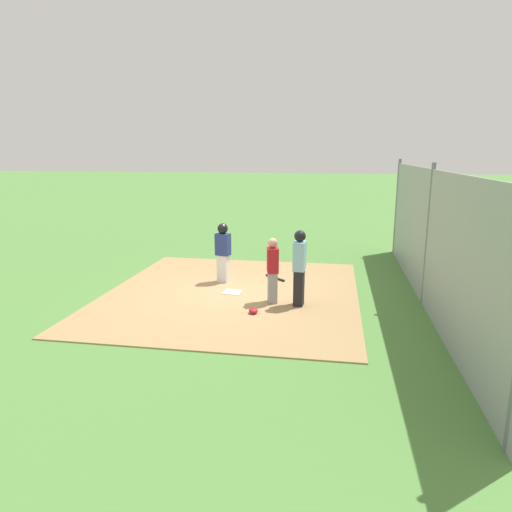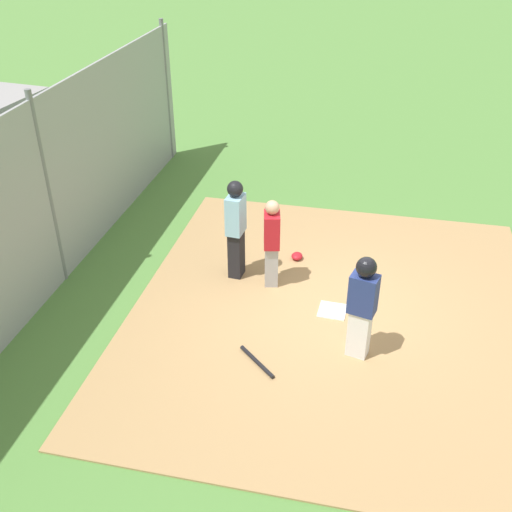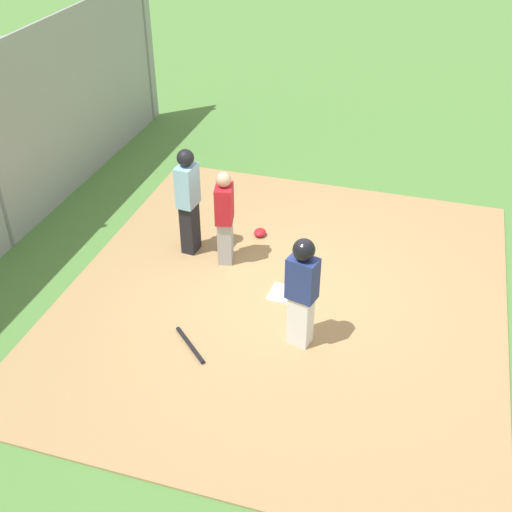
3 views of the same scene
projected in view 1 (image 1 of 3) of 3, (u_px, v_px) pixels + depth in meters
ground_plane at (232, 294)px, 11.88m from camera, size 140.00×140.00×0.00m
dirt_infield at (232, 293)px, 11.88m from camera, size 7.20×6.40×0.03m
home_plate at (232, 292)px, 11.87m from camera, size 0.46×0.46×0.02m
catcher at (273, 269)px, 10.94m from camera, size 0.43×0.33×1.58m
umpire at (299, 266)px, 10.68m from camera, size 0.40×0.29×1.80m
runner at (223, 249)px, 12.66m from camera, size 0.35×0.43×1.65m
baseball_bat at (275, 278)px, 13.14m from camera, size 0.58×0.62×0.06m
catcher_mask at (253, 311)px, 10.32m from camera, size 0.24×0.20×0.12m
backstop_fence at (428, 238)px, 10.75m from camera, size 12.00×0.10×3.35m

